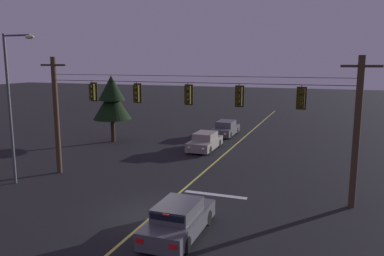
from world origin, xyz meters
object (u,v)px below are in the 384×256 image
at_px(car_waiting_near_lane, 179,220).
at_px(car_oncoming_trailing, 226,129).
at_px(street_lamp_corner, 13,96).
at_px(traffic_light_rightmost, 301,98).
at_px(traffic_light_right_inner, 239,96).
at_px(traffic_light_leftmost, 92,92).
at_px(traffic_light_left_inner, 136,93).
at_px(tree_verge_near, 112,100).
at_px(car_oncoming_lead, 205,142).
at_px(traffic_light_centre, 188,95).

bearing_deg(car_waiting_near_lane, car_oncoming_trailing, 99.92).
bearing_deg(street_lamp_corner, traffic_light_rightmost, 9.68).
bearing_deg(traffic_light_rightmost, traffic_light_right_inner, 180.00).
height_order(traffic_light_leftmost, traffic_light_rightmost, same).
distance_m(traffic_light_left_inner, tree_verge_near, 12.22).
distance_m(car_waiting_near_lane, car_oncoming_trailing, 21.64).
height_order(car_waiting_near_lane, street_lamp_corner, street_lamp_corner).
xyz_separation_m(traffic_light_right_inner, traffic_light_rightmost, (3.08, 0.00, 0.00)).
relative_size(traffic_light_rightmost, car_oncoming_trailing, 0.28).
xyz_separation_m(traffic_light_left_inner, tree_verge_near, (-7.51, 9.52, -1.49)).
bearing_deg(traffic_light_right_inner, traffic_light_left_inner, 180.00).
bearing_deg(street_lamp_corner, traffic_light_right_inner, 12.05).
xyz_separation_m(car_waiting_near_lane, car_oncoming_trailing, (-3.73, 21.32, -0.00)).
relative_size(traffic_light_left_inner, car_waiting_near_lane, 0.28).
bearing_deg(traffic_light_rightmost, traffic_light_leftmost, 180.00).
xyz_separation_m(car_waiting_near_lane, tree_verge_near, (-12.30, 15.18, 3.06)).
relative_size(traffic_light_leftmost, car_oncoming_lead, 0.28).
relative_size(traffic_light_left_inner, car_oncoming_trailing, 0.28).
bearing_deg(car_oncoming_trailing, street_lamp_corner, -112.04).
relative_size(car_waiting_near_lane, tree_verge_near, 0.75).
bearing_deg(traffic_light_centre, traffic_light_right_inner, 0.00).
bearing_deg(traffic_light_left_inner, traffic_light_centre, 0.00).
distance_m(traffic_light_right_inner, street_lamp_corner, 12.49).
bearing_deg(street_lamp_corner, traffic_light_centre, 15.48).
xyz_separation_m(car_oncoming_trailing, street_lamp_corner, (-7.40, -18.27, 4.40)).
bearing_deg(car_waiting_near_lane, traffic_light_rightmost, 53.66).
xyz_separation_m(traffic_light_left_inner, traffic_light_centre, (3.09, 0.00, 0.00)).
distance_m(car_oncoming_trailing, street_lamp_corner, 20.19).
height_order(traffic_light_right_inner, traffic_light_rightmost, same).
bearing_deg(tree_verge_near, traffic_light_right_inner, -35.43).
height_order(traffic_light_leftmost, car_oncoming_lead, traffic_light_leftmost).
height_order(traffic_light_left_inner, tree_verge_near, traffic_light_left_inner).
xyz_separation_m(traffic_light_leftmost, car_waiting_near_lane, (7.71, -5.66, -4.54)).
relative_size(car_oncoming_lead, tree_verge_near, 0.76).
distance_m(car_oncoming_lead, tree_verge_near, 9.11).
height_order(traffic_light_centre, traffic_light_right_inner, same).
relative_size(traffic_light_leftmost, traffic_light_rightmost, 1.00).
relative_size(traffic_light_left_inner, car_oncoming_lead, 0.28).
distance_m(traffic_light_left_inner, street_lamp_corner, 6.85).
distance_m(traffic_light_left_inner, traffic_light_right_inner, 5.88).
distance_m(traffic_light_right_inner, tree_verge_near, 16.50).
bearing_deg(car_oncoming_trailing, traffic_light_right_inner, -72.91).
xyz_separation_m(traffic_light_left_inner, street_lamp_corner, (-6.33, -2.61, -0.14)).
xyz_separation_m(traffic_light_right_inner, tree_verge_near, (-13.39, 9.52, -1.49)).
xyz_separation_m(traffic_light_right_inner, street_lamp_corner, (-12.21, -2.61, -0.14)).
distance_m(traffic_light_centre, car_waiting_near_lane, 7.46).
relative_size(traffic_light_centre, car_oncoming_trailing, 0.28).
bearing_deg(traffic_light_rightmost, car_oncoming_trailing, 116.75).
distance_m(car_oncoming_lead, car_oncoming_trailing, 6.38).
xyz_separation_m(traffic_light_left_inner, car_oncoming_lead, (1.07, 9.28, -4.54)).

